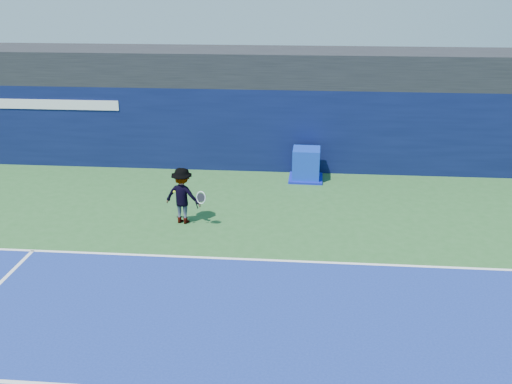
{
  "coord_description": "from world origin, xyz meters",
  "views": [
    {
      "loc": [
        1.95,
        -9.77,
        6.65
      ],
      "look_at": [
        0.64,
        5.2,
        1.0
      ],
      "focal_mm": 40.0,
      "sensor_mm": 36.0,
      "label": 1
    }
  ],
  "objects": [
    {
      "name": "back_wall_assembly",
      "position": [
        -0.0,
        10.5,
        1.5
      ],
      "size": [
        36.0,
        1.03,
        3.0
      ],
      "color": "#0A1138",
      "rests_on": "ground"
    },
    {
      "name": "ground",
      "position": [
        0.0,
        0.0,
        0.0
      ],
      "size": [
        80.0,
        80.0,
        0.0
      ],
      "primitive_type": "plane",
      "color": "#285A28",
      "rests_on": "ground"
    },
    {
      "name": "tennis_ball",
      "position": [
        -1.59,
        4.72,
        1.11
      ],
      "size": [
        0.07,
        0.07,
        0.07
      ],
      "color": "#BBDD18",
      "rests_on": "ground"
    },
    {
      "name": "equipment_cart",
      "position": [
        2.04,
        9.28,
        0.51
      ],
      "size": [
        1.2,
        1.2,
        1.12
      ],
      "color": "#0C2BA9",
      "rests_on": "ground"
    },
    {
      "name": "baseline",
      "position": [
        0.0,
        3.0,
        0.01
      ],
      "size": [
        24.0,
        0.1,
        0.01
      ],
      "primitive_type": "cube",
      "color": "white",
      "rests_on": "ground"
    },
    {
      "name": "stadium_band",
      "position": [
        0.0,
        11.5,
        3.6
      ],
      "size": [
        36.0,
        3.0,
        1.2
      ],
      "primitive_type": "cube",
      "color": "black",
      "rests_on": "back_wall_assembly"
    },
    {
      "name": "tennis_player",
      "position": [
        -1.47,
        5.19,
        0.82
      ],
      "size": [
        1.33,
        0.83,
        1.65
      ],
      "color": "white",
      "rests_on": "ground"
    }
  ]
}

